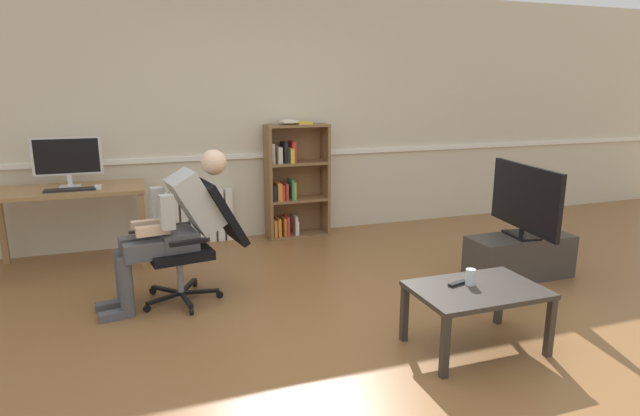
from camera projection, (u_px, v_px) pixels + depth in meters
ground_plane at (340, 335)px, 3.58m from camera, size 18.00×18.00×0.00m
back_wall at (253, 116)px, 5.71m from camera, size 12.00×0.13×2.70m
computer_desk at (68, 199)px, 4.80m from camera, size 1.35×0.66×0.76m
imac_monitor at (67, 158)px, 4.80m from camera, size 0.60×0.14×0.46m
keyboard at (70, 190)px, 4.66m from camera, size 0.43×0.12×0.02m
computer_mouse at (98, 187)px, 4.75m from camera, size 0.06×0.10×0.03m
bookshelf at (293, 182)px, 5.81m from camera, size 0.70×0.29×1.32m
radiator at (198, 217)px, 5.63m from camera, size 0.75×0.08×0.58m
office_chair at (198, 236)px, 4.11m from camera, size 0.85×0.63×0.95m
person_seated at (175, 223)px, 3.99m from camera, size 1.05×0.47×1.20m
tv_stand at (519, 257)px, 4.62m from camera, size 0.95×0.37×0.38m
tv_screen at (525, 199)px, 4.49m from camera, size 0.24×0.97×0.63m
coffee_table at (477, 295)px, 3.32m from camera, size 0.83×0.55×0.42m
drinking_glass at (470, 277)px, 3.35m from camera, size 0.06×0.06×0.11m
spare_remote at (458, 283)px, 3.36m from camera, size 0.15×0.07×0.02m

